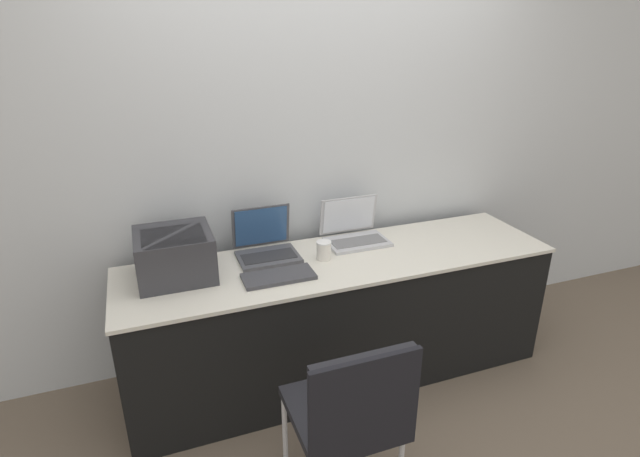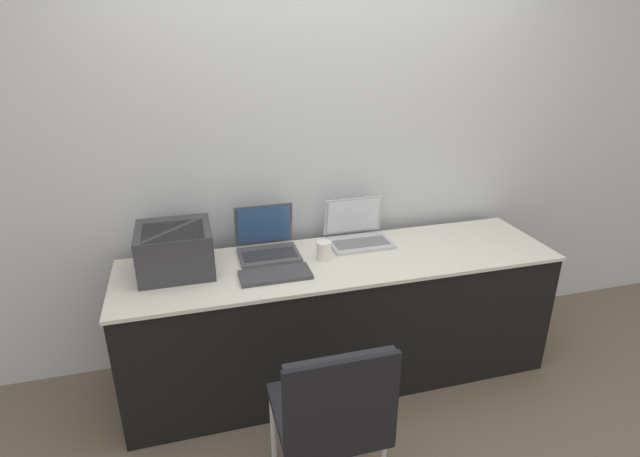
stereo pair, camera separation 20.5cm
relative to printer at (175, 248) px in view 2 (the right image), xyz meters
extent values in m
plane|color=#6B5B4C|center=(0.87, -0.40, -0.88)|extent=(14.00, 14.00, 0.00)
cube|color=silver|center=(0.87, 0.33, 0.42)|extent=(8.00, 0.05, 2.60)
cube|color=black|center=(0.87, -0.09, -0.51)|extent=(2.38, 0.62, 0.73)
cube|color=silver|center=(0.87, -0.09, -0.14)|extent=(2.40, 0.64, 0.02)
cube|color=#333338|center=(0.00, 0.00, -0.01)|extent=(0.37, 0.36, 0.24)
cube|color=black|center=(0.00, -0.03, 0.09)|extent=(0.30, 0.27, 0.04)
cube|color=#4C4C51|center=(0.49, 0.04, -0.12)|extent=(0.33, 0.24, 0.02)
cube|color=#2D2D30|center=(0.49, 0.03, -0.11)|extent=(0.29, 0.13, 0.00)
cube|color=#4C4C51|center=(0.49, 0.18, 0.01)|extent=(0.33, 0.04, 0.24)
cube|color=#2D5184|center=(0.49, 0.18, 0.01)|extent=(0.30, 0.04, 0.22)
cube|color=#B7B7BC|center=(1.03, 0.06, -0.12)|extent=(0.36, 0.23, 0.02)
cube|color=slate|center=(1.03, 0.04, -0.11)|extent=(0.31, 0.13, 0.00)
cube|color=#B7B7BC|center=(1.03, 0.19, 0.00)|extent=(0.36, 0.05, 0.23)
cube|color=silver|center=(1.03, 0.19, 0.00)|extent=(0.32, 0.04, 0.21)
cube|color=#3D3D42|center=(0.48, -0.20, -0.12)|extent=(0.36, 0.16, 0.02)
cylinder|color=white|center=(0.77, -0.07, -0.08)|extent=(0.08, 0.08, 0.10)
cylinder|color=white|center=(0.77, -0.07, -0.03)|extent=(0.08, 0.08, 0.01)
cube|color=black|center=(0.55, -0.85, -0.45)|extent=(0.42, 0.43, 0.04)
cube|color=black|center=(0.55, -1.05, -0.23)|extent=(0.42, 0.03, 0.40)
cylinder|color=silver|center=(0.36, -0.65, -0.68)|extent=(0.02, 0.02, 0.41)
cylinder|color=silver|center=(0.74, -0.65, -0.68)|extent=(0.02, 0.02, 0.41)
cube|color=black|center=(0.55, -1.08, -0.25)|extent=(0.44, 0.02, 0.44)
camera|label=1|loc=(-0.11, -2.37, 1.06)|focal=28.00mm
camera|label=2|loc=(0.09, -2.43, 1.06)|focal=28.00mm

